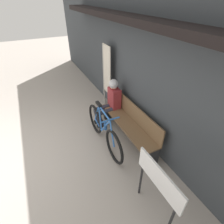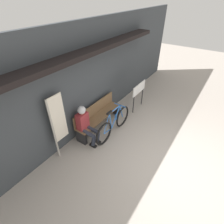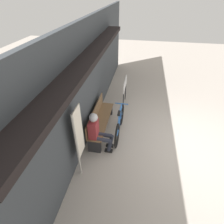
{
  "view_description": "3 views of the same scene",
  "coord_description": "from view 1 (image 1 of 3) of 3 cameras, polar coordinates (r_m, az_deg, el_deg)",
  "views": [
    {
      "loc": [
        2.95,
        0.8,
        2.88
      ],
      "look_at": [
        0.27,
        2.11,
        0.83
      ],
      "focal_mm": 28.0,
      "sensor_mm": 36.0,
      "label": 1
    },
    {
      "loc": [
        -3.21,
        -0.4,
        3.79
      ],
      "look_at": [
        0.48,
        2.13,
        0.62
      ],
      "focal_mm": 28.0,
      "sensor_mm": 36.0,
      "label": 2
    },
    {
      "loc": [
        -3.81,
        1.42,
        3.8
      ],
      "look_at": [
        0.11,
        2.12,
        0.91
      ],
      "focal_mm": 28.0,
      "sensor_mm": 36.0,
      "label": 3
    }
  ],
  "objects": [
    {
      "name": "banner_pole",
      "position": [
        4.87,
        -1.92,
        12.82
      ],
      "size": [
        0.45,
        0.05,
        1.81
      ],
      "color": "#B7B2A8",
      "rests_on": "ground_plane"
    },
    {
      "name": "ground_plane",
      "position": [
        4.2,
        -29.78,
        -14.74
      ],
      "size": [
        24.0,
        24.0,
        0.0
      ],
      "primitive_type": "plane",
      "color": "#ADA399"
    },
    {
      "name": "storefront_wall",
      "position": [
        3.8,
        8.67,
        15.48
      ],
      "size": [
        12.0,
        0.56,
        3.2
      ],
      "color": "#3D4247",
      "rests_on": "ground_plane"
    },
    {
      "name": "park_bench_near",
      "position": [
        4.02,
        5.75,
        -3.68
      ],
      "size": [
        1.91,
        0.42,
        0.83
      ],
      "color": "brown",
      "rests_on": "ground_plane"
    },
    {
      "name": "bicycle",
      "position": [
        3.83,
        -2.73,
        -6.08
      ],
      "size": [
        1.74,
        0.4,
        0.97
      ],
      "color": "black",
      "rests_on": "ground_plane"
    },
    {
      "name": "signboard",
      "position": [
        2.6,
        14.88,
        -21.25
      ],
      "size": [
        0.87,
        0.04,
        1.04
      ],
      "color": "#232326",
      "rests_on": "ground_plane"
    },
    {
      "name": "person_seated",
      "position": [
        4.36,
        -0.44,
        4.21
      ],
      "size": [
        0.34,
        0.65,
        1.19
      ],
      "color": "#2D3342",
      "rests_on": "ground_plane"
    }
  ]
}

